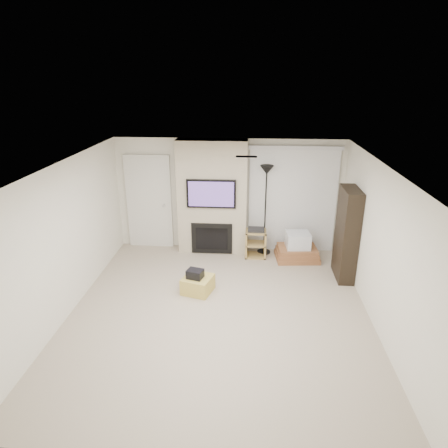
# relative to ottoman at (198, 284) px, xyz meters

# --- Properties ---
(floor) EXTENTS (5.00, 5.50, 0.00)m
(floor) POSITION_rel_ottoman_xyz_m (0.45, -0.67, -0.15)
(floor) COLOR #B2A28C
(floor) RESTS_ON ground
(ceiling) EXTENTS (5.00, 5.50, 0.00)m
(ceiling) POSITION_rel_ottoman_xyz_m (0.45, -0.67, 2.35)
(ceiling) COLOR white
(ceiling) RESTS_ON wall_back
(wall_back) EXTENTS (5.00, 0.00, 2.50)m
(wall_back) POSITION_rel_ottoman_xyz_m (0.45, 2.08, 1.10)
(wall_back) COLOR white
(wall_back) RESTS_ON ground
(wall_front) EXTENTS (5.00, 0.00, 2.50)m
(wall_front) POSITION_rel_ottoman_xyz_m (0.45, -3.42, 1.10)
(wall_front) COLOR white
(wall_front) RESTS_ON ground
(wall_left) EXTENTS (0.00, 5.50, 2.50)m
(wall_left) POSITION_rel_ottoman_xyz_m (-2.05, -0.67, 1.10)
(wall_left) COLOR white
(wall_left) RESTS_ON ground
(wall_right) EXTENTS (0.00, 5.50, 2.50)m
(wall_right) POSITION_rel_ottoman_xyz_m (2.95, -0.67, 1.10)
(wall_right) COLOR white
(wall_right) RESTS_ON ground
(hvac_vent) EXTENTS (0.35, 0.18, 0.01)m
(hvac_vent) POSITION_rel_ottoman_xyz_m (0.85, 0.13, 2.35)
(hvac_vent) COLOR silver
(hvac_vent) RESTS_ON ceiling
(ottoman) EXTENTS (0.62, 0.62, 0.30)m
(ottoman) POSITION_rel_ottoman_xyz_m (0.00, 0.00, 0.00)
(ottoman) COLOR gold
(ottoman) RESTS_ON floor
(black_bag) EXTENTS (0.33, 0.29, 0.16)m
(black_bag) POSITION_rel_ottoman_xyz_m (-0.04, -0.03, 0.23)
(black_bag) COLOR black
(black_bag) RESTS_ON ottoman
(fireplace_wall) EXTENTS (1.50, 0.47, 2.50)m
(fireplace_wall) POSITION_rel_ottoman_xyz_m (0.10, 1.87, 1.09)
(fireplace_wall) COLOR #BDAF93
(fireplace_wall) RESTS_ON floor
(entry_door) EXTENTS (1.02, 0.11, 2.14)m
(entry_door) POSITION_rel_ottoman_xyz_m (-1.35, 2.04, 0.90)
(entry_door) COLOR silver
(entry_door) RESTS_ON floor
(vertical_blinds) EXTENTS (1.98, 0.10, 2.37)m
(vertical_blinds) POSITION_rel_ottoman_xyz_m (1.85, 2.03, 1.12)
(vertical_blinds) COLOR silver
(vertical_blinds) RESTS_ON floor
(floor_lamp) EXTENTS (0.29, 0.29, 1.99)m
(floor_lamp) POSITION_rel_ottoman_xyz_m (1.25, 1.81, 1.42)
(floor_lamp) COLOR black
(floor_lamp) RESTS_ON floor
(av_stand) EXTENTS (0.45, 0.38, 0.66)m
(av_stand) POSITION_rel_ottoman_xyz_m (1.06, 1.61, 0.20)
(av_stand) COLOR tan
(av_stand) RESTS_ON floor
(box_stack) EXTENTS (0.96, 0.76, 0.60)m
(box_stack) POSITION_rel_ottoman_xyz_m (1.96, 1.54, 0.08)
(box_stack) COLOR #915A35
(box_stack) RESTS_ON floor
(bookshelf) EXTENTS (0.30, 0.80, 1.80)m
(bookshelf) POSITION_rel_ottoman_xyz_m (2.79, 0.80, 0.75)
(bookshelf) COLOR black
(bookshelf) RESTS_ON floor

